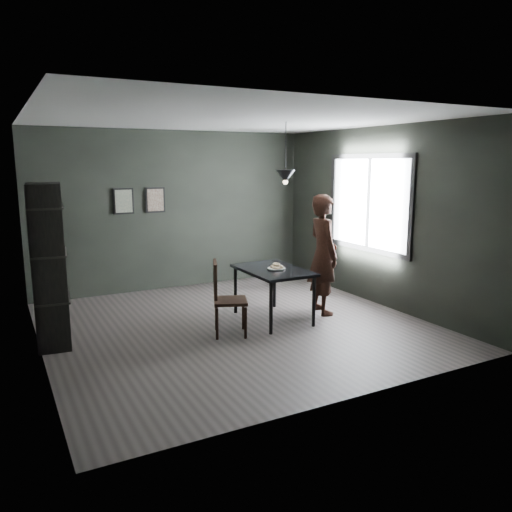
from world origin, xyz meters
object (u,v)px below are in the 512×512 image
cafe_table (273,274)px  wood_chair (224,293)px  white_plate (276,269)px  shelf_unit (49,266)px  pendant_lamp (285,176)px  woman (323,254)px

cafe_table → wood_chair: 0.94m
white_plate → shelf_unit: 2.99m
cafe_table → pendant_lamp: (0.25, 0.10, 1.38)m
cafe_table → woman: 0.86m
shelf_unit → wood_chair: bearing=-12.0°
shelf_unit → cafe_table: bearing=-1.7°
woman → wood_chair: 1.77m
cafe_table → woman: bearing=-3.6°
shelf_unit → pendant_lamp: bearing=0.7°
white_plate → pendant_lamp: (0.23, 0.15, 1.29)m
cafe_table → shelf_unit: bearing=172.3°
cafe_table → wood_chair: size_ratio=1.22×
woman → wood_chair: bearing=106.6°
cafe_table → wood_chair: wood_chair is taller
woman → shelf_unit: shelf_unit is taller
cafe_table → white_plate: 0.10m
wood_chair → shelf_unit: shelf_unit is taller
shelf_unit → pendant_lamp: (3.17, -0.30, 1.05)m
wood_chair → cafe_table: bearing=38.2°
wood_chair → white_plate: bearing=34.8°
cafe_table → shelf_unit: 2.97m
wood_chair → pendant_lamp: (1.15, 0.36, 1.49)m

